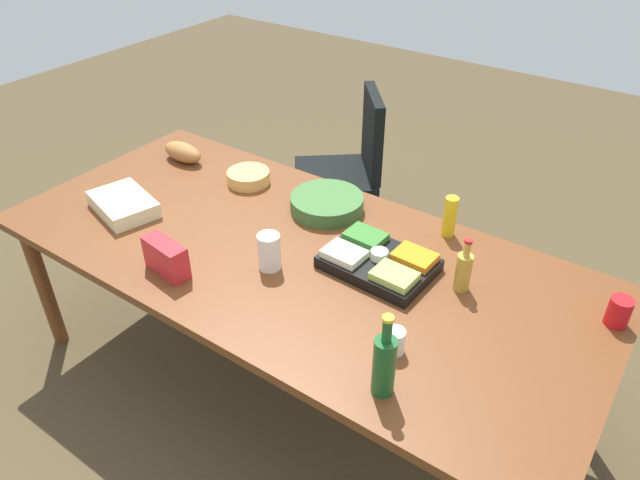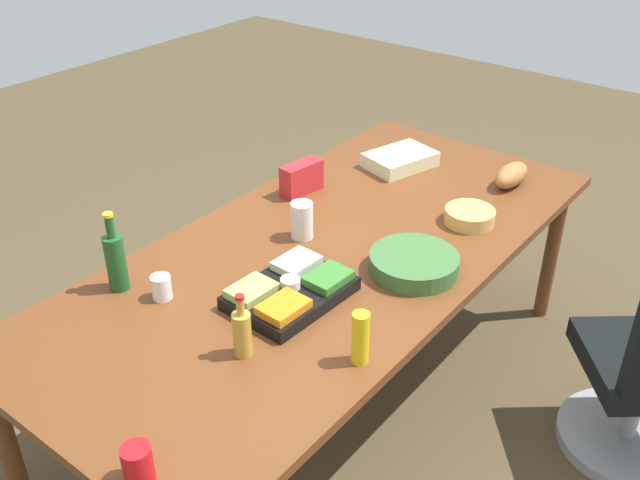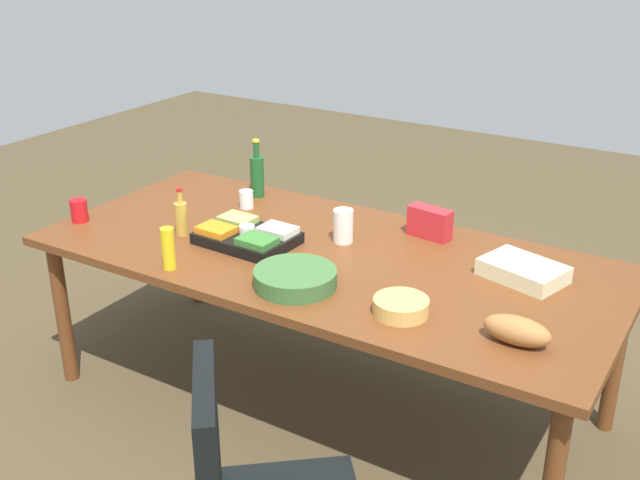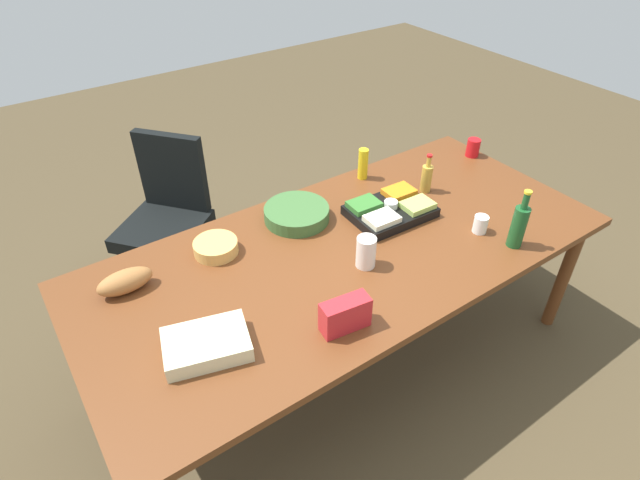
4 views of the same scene
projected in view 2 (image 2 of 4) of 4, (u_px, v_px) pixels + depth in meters
The scene contains 14 objects.
ground_plane at pixel (328, 397), 3.22m from camera, with size 10.00×10.00×0.00m, color #4B3D27.
conference_table at pixel (329, 262), 2.85m from camera, with size 2.56×1.17×0.78m.
chip_bowl at pixel (470, 216), 2.98m from camera, with size 0.21×0.21×0.06m, color #DCAA56.
bread_loaf at pixel (511, 175), 3.28m from camera, with size 0.24×0.11×0.10m, color #A46936.
mayo_jar at pixel (302, 220), 2.86m from camera, with size 0.09×0.09×0.15m, color white.
dressing_bottle at pixel (242, 332), 2.23m from camera, with size 0.07×0.07×0.23m.
veggie_tray at pixel (291, 291), 2.51m from camera, with size 0.43×0.32×0.09m.
sheet_cake at pixel (400, 160), 3.46m from camera, with size 0.32×0.22×0.07m, color beige.
red_solo_cup at pixel (138, 464), 1.82m from camera, with size 0.08×0.08×0.11m, color red.
paper_cup at pixel (161, 287), 2.51m from camera, with size 0.07×0.07×0.09m, color white.
salad_bowl at pixel (414, 263), 2.66m from camera, with size 0.33×0.33×0.07m, color #3A6532.
wine_bottle at pixel (116, 260), 2.53m from camera, with size 0.08×0.08×0.31m.
chip_bag_red at pixel (302, 178), 3.21m from camera, with size 0.20×0.08×0.14m, color red.
mustard_bottle at pixel (360, 338), 2.20m from camera, with size 0.06×0.06×0.18m, color yellow.
Camera 2 is at (-1.91, -1.45, 2.26)m, focal length 40.24 mm.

